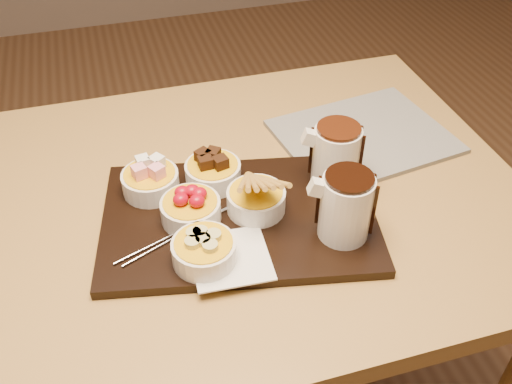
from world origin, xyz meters
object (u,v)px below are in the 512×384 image
object	(u,v)px
bowl_strawberries	(191,211)
pitcher_dark_chocolate	(346,207)
dining_table	(198,238)
serving_board	(239,218)
newspaper	(363,136)
pitcher_milk_chocolate	(336,157)

from	to	relation	value
bowl_strawberries	pitcher_dark_chocolate	size ratio (longest dim) A/B	0.89
dining_table	pitcher_dark_chocolate	xyz separation A→B (m)	(0.21, -0.17, 0.17)
dining_table	pitcher_dark_chocolate	distance (m)	0.32
dining_table	pitcher_dark_chocolate	bearing A→B (deg)	-38.49
bowl_strawberries	pitcher_dark_chocolate	distance (m)	0.25
dining_table	bowl_strawberries	bearing A→B (deg)	-104.66
bowl_strawberries	pitcher_dark_chocolate	xyz separation A→B (m)	(0.23, -0.10, 0.04)
serving_board	newspaper	world-z (taller)	serving_board
dining_table	serving_board	world-z (taller)	serving_board
serving_board	newspaper	bearing A→B (deg)	39.57
pitcher_milk_chocolate	newspaper	distance (m)	0.19
dining_table	serving_board	distance (m)	0.15
pitcher_dark_chocolate	newspaper	bearing A→B (deg)	69.81
bowl_strawberries	newspaper	size ratio (longest dim) A/B	0.30
dining_table	newspaper	distance (m)	0.39
dining_table	pitcher_milk_chocolate	distance (m)	0.30
pitcher_dark_chocolate	newspaper	world-z (taller)	pitcher_dark_chocolate
pitcher_milk_chocolate	newspaper	world-z (taller)	pitcher_milk_chocolate
newspaper	pitcher_dark_chocolate	bearing A→B (deg)	-129.64
serving_board	pitcher_milk_chocolate	bearing A→B (deg)	21.80
serving_board	pitcher_dark_chocolate	xyz separation A→B (m)	(0.15, -0.09, 0.07)
dining_table	bowl_strawberries	distance (m)	0.15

